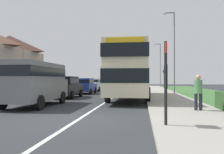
# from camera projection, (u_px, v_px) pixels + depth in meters

# --- Properties ---
(ground_plane) EXTENTS (120.00, 120.00, 0.00)m
(ground_plane) POSITION_uv_depth(u_px,v_px,m) (80.00, 119.00, 8.75)
(ground_plane) COLOR #2D3033
(lane_marking_centre) EXTENTS (0.14, 60.00, 0.01)m
(lane_marking_centre) POSITION_uv_depth(u_px,v_px,m) (109.00, 100.00, 16.68)
(lane_marking_centre) COLOR silver
(lane_marking_centre) RESTS_ON ground_plane
(pavement_near_side) EXTENTS (3.20, 68.00, 0.12)m
(pavement_near_side) POSITION_uv_depth(u_px,v_px,m) (173.00, 102.00, 14.17)
(pavement_near_side) COLOR #9E998E
(pavement_near_side) RESTS_ON ground_plane
(double_decker_bus) EXTENTS (2.80, 11.52, 3.70)m
(double_decker_bus) POSITION_uv_depth(u_px,v_px,m) (130.00, 70.00, 17.70)
(double_decker_bus) COLOR beige
(double_decker_bus) RESTS_ON ground_plane
(parked_van_grey) EXTENTS (2.11, 5.12, 2.36)m
(parked_van_grey) POSITION_uv_depth(u_px,v_px,m) (36.00, 81.00, 12.79)
(parked_van_grey) COLOR slate
(parked_van_grey) RESTS_ON ground_plane
(parked_car_black) EXTENTS (1.99, 4.16, 1.68)m
(parked_car_black) POSITION_uv_depth(u_px,v_px,m) (65.00, 86.00, 18.50)
(parked_car_black) COLOR black
(parked_car_black) RESTS_ON ground_plane
(parked_car_blue) EXTENTS (1.96, 3.92, 1.56)m
(parked_car_blue) POSITION_uv_depth(u_px,v_px,m) (84.00, 85.00, 23.64)
(parked_car_blue) COLOR navy
(parked_car_blue) RESTS_ON ground_plane
(parked_car_white) EXTENTS (1.91, 3.91, 1.57)m
(parked_car_white) POSITION_uv_depth(u_px,v_px,m) (94.00, 84.00, 28.87)
(parked_car_white) COLOR silver
(parked_car_white) RESTS_ON ground_plane
(pedestrian_at_stop) EXTENTS (0.34, 0.34, 1.67)m
(pedestrian_at_stop) POSITION_uv_depth(u_px,v_px,m) (198.00, 91.00, 10.18)
(pedestrian_at_stop) COLOR #23232D
(pedestrian_at_stop) RESTS_ON ground_plane
(bus_stop_sign) EXTENTS (0.09, 0.52, 2.60)m
(bus_stop_sign) POSITION_uv_depth(u_px,v_px,m) (166.00, 77.00, 6.93)
(bus_stop_sign) COLOR black
(bus_stop_sign) RESTS_ON ground_plane
(cycle_route_sign) EXTENTS (0.44, 0.08, 2.52)m
(cycle_route_sign) POSITION_uv_depth(u_px,v_px,m) (165.00, 80.00, 24.76)
(cycle_route_sign) COLOR slate
(cycle_route_sign) RESTS_ON ground_plane
(street_lamp_mid) EXTENTS (1.14, 0.20, 7.93)m
(street_lamp_mid) POSITION_uv_depth(u_px,v_px,m) (173.00, 48.00, 22.48)
(street_lamp_mid) COLOR slate
(street_lamp_mid) RESTS_ON ground_plane
(street_lamp_far) EXTENTS (1.14, 0.20, 7.72)m
(street_lamp_far) POSITION_uv_depth(u_px,v_px,m) (160.00, 62.00, 41.20)
(street_lamp_far) COLOR slate
(street_lamp_far) RESTS_ON ground_plane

